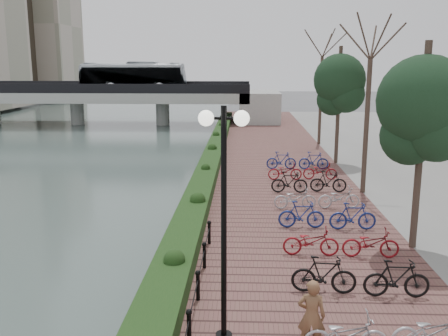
{
  "coord_description": "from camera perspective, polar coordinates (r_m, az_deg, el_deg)",
  "views": [
    {
      "loc": [
        2.53,
        -6.53,
        6.32
      ],
      "look_at": [
        1.68,
        13.99,
        2.0
      ],
      "focal_mm": 40.0,
      "sensor_mm": 36.0,
      "label": 1
    }
  ],
  "objects": [
    {
      "name": "promenade",
      "position": [
        24.83,
        5.71,
        -2.33
      ],
      "size": [
        8.0,
        75.0,
        0.5
      ],
      "primitive_type": "cube",
      "color": "brown",
      "rests_on": "ground"
    },
    {
      "name": "hedge",
      "position": [
        27.17,
        -1.74,
        0.15
      ],
      "size": [
        1.1,
        56.0,
        0.6
      ],
      "primitive_type": "cube",
      "color": "#173613",
      "rests_on": "promenade"
    },
    {
      "name": "lamppost",
      "position": [
        10.05,
        -0.02,
        -0.89
      ],
      "size": [
        1.02,
        0.32,
        5.01
      ],
      "color": "black",
      "rests_on": "promenade"
    },
    {
      "name": "pedestrian",
      "position": [
        10.72,
        9.97,
        -16.32
      ],
      "size": [
        0.63,
        0.47,
        1.57
      ],
      "primitive_type": "imported",
      "rotation": [
        0.0,
        0.0,
        2.98
      ],
      "color": "brown",
      "rests_on": "promenade"
    },
    {
      "name": "bicycle_parking",
      "position": [
        19.34,
        11.15,
        -4.4
      ],
      "size": [
        2.4,
        19.89,
        1.0
      ],
      "color": "#B5B4B9",
      "rests_on": "promenade"
    },
    {
      "name": "street_trees",
      "position": [
        20.15,
        18.15,
        3.77
      ],
      "size": [
        3.2,
        37.12,
        6.8
      ],
      "color": "#382821",
      "rests_on": "promenade"
    },
    {
      "name": "bridge",
      "position": [
        54.12,
        -15.28,
        8.34
      ],
      "size": [
        36.0,
        10.77,
        6.5
      ],
      "color": "#A1A19C",
      "rests_on": "ground"
    }
  ]
}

